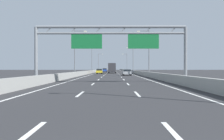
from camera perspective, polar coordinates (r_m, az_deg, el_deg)
The scene contains 56 objects.
ground_plane at distance 101.88m, azimuth 0.14°, elevation -0.47°, with size 260.00×260.00×0.00m, color #2D2D30.
lane_dash_left_0 at distance 5.99m, azimuth -20.88°, elevation -15.37°, with size 0.16×3.00×0.01m, color white.
lane_dash_left_1 at distance 14.61m, azimuth -7.95°, elevation -5.95°, with size 0.16×3.00×0.01m, color white.
lane_dash_left_2 at distance 23.52m, azimuth -4.79°, elevation -3.52°, with size 0.16×3.00×0.01m, color white.
lane_dash_left_3 at distance 32.48m, azimuth -3.38°, elevation -2.42°, with size 0.16×3.00×0.01m, color white.
lane_dash_left_4 at distance 41.46m, azimuth -2.58°, elevation -1.80°, with size 0.16×3.00×0.01m, color white.
lane_dash_left_5 at distance 50.44m, azimuth -2.07°, elevation -1.40°, with size 0.16×3.00×0.01m, color white.
lane_dash_left_6 at distance 59.43m, azimuth -1.71°, elevation -1.12°, with size 0.16×3.00×0.01m, color white.
lane_dash_left_7 at distance 68.42m, azimuth -1.44°, elevation -0.91°, with size 0.16×3.00×0.01m, color white.
lane_dash_left_8 at distance 77.42m, azimuth -1.24°, elevation -0.75°, with size 0.16×3.00×0.01m, color white.
lane_dash_left_9 at distance 86.41m, azimuth -1.08°, elevation -0.63°, with size 0.16×3.00×0.01m, color white.
lane_dash_left_10 at distance 95.41m, azimuth -0.95°, elevation -0.52°, with size 0.16×3.00×0.01m, color white.
lane_dash_left_11 at distance 104.41m, azimuth -0.84°, elevation -0.44°, with size 0.16×3.00×0.01m, color white.
lane_dash_left_12 at distance 113.40m, azimuth -0.75°, elevation -0.37°, with size 0.16×3.00×0.01m, color white.
lane_dash_left_13 at distance 122.40m, azimuth -0.67°, elevation -0.31°, with size 0.16×3.00×0.01m, color white.
lane_dash_left_14 at distance 131.40m, azimuth -0.60°, elevation -0.26°, with size 0.16×3.00×0.01m, color white.
lane_dash_left_15 at distance 140.40m, azimuth -0.55°, elevation -0.21°, with size 0.16×3.00×0.01m, color white.
lane_dash_left_16 at distance 149.39m, azimuth -0.49°, elevation -0.17°, with size 0.16×3.00×0.01m, color white.
lane_dash_left_17 at distance 158.39m, azimuth -0.45°, elevation -0.13°, with size 0.16×3.00×0.01m, color white.
lane_dash_right_0 at distance 5.81m, azimuth 16.00°, elevation -15.85°, with size 0.16×3.00×0.01m, color white.
lane_dash_right_1 at distance 14.54m, azimuth 6.31°, elevation -5.98°, with size 0.16×3.00×0.01m, color white.
lane_dash_right_2 at distance 23.48m, azimuth 4.01°, elevation -3.53°, with size 0.16×3.00×0.01m, color white.
lane_dash_right_3 at distance 32.45m, azimuth 2.98°, elevation -2.43°, with size 0.16×3.00×0.01m, color white.
lane_dash_right_4 at distance 41.43m, azimuth 2.40°, elevation -1.80°, with size 0.16×3.00×0.01m, color white.
lane_dash_right_5 at distance 50.42m, azimuth 2.03°, elevation -1.40°, with size 0.16×3.00×0.01m, color white.
lane_dash_right_6 at distance 59.41m, azimuth 1.77°, elevation -1.12°, with size 0.16×3.00×0.01m, color white.
lane_dash_right_7 at distance 68.41m, azimuth 1.57°, elevation -0.91°, with size 0.16×3.00×0.01m, color white.
lane_dash_right_8 at distance 77.40m, azimuth 1.43°, elevation -0.75°, with size 0.16×3.00×0.01m, color white.
lane_dash_right_9 at distance 86.40m, azimuth 1.31°, elevation -0.63°, with size 0.16×3.00×0.01m, color white.
lane_dash_right_10 at distance 95.40m, azimuth 1.22°, elevation -0.52°, with size 0.16×3.00×0.01m, color white.
lane_dash_right_11 at distance 104.40m, azimuth 1.14°, elevation -0.44°, with size 0.16×3.00×0.01m, color white.
lane_dash_right_12 at distance 113.39m, azimuth 1.07°, elevation -0.37°, with size 0.16×3.00×0.01m, color white.
lane_dash_right_13 at distance 122.39m, azimuth 1.01°, elevation -0.31°, with size 0.16×3.00×0.01m, color white.
lane_dash_right_14 at distance 131.39m, azimuth 0.97°, elevation -0.26°, with size 0.16×3.00×0.01m, color white.
lane_dash_right_15 at distance 140.39m, azimuth 0.92°, elevation -0.21°, with size 0.16×3.00×0.01m, color white.
lane_dash_right_16 at distance 149.39m, azimuth 0.89°, elevation -0.17°, with size 0.16×3.00×0.01m, color white.
lane_dash_right_17 at distance 158.39m, azimuth 0.85°, elevation -0.14°, with size 0.16×3.00×0.01m, color white.
edge_line_left at distance 90.06m, azimuth -3.22°, elevation -0.58°, with size 0.16×176.00×0.01m, color white.
edge_line_right at distance 90.02m, azimuth 3.47°, elevation -0.58°, with size 0.16×176.00×0.01m, color white.
barrier_left at distance 112.11m, azimuth -3.37°, elevation -0.14°, with size 0.45×220.00×0.95m.
barrier_right at distance 112.07m, azimuth 3.69°, elevation -0.14°, with size 0.45×220.00×0.95m.
sign_gantry at distance 25.42m, azimuth -0.10°, elevation 7.68°, with size 16.88×0.36×6.36m.
streetlamp_left_mid at distance 48.05m, azimuth -9.01°, elevation 4.94°, with size 2.58×0.28×9.50m.
streetlamp_right_mid at distance 47.97m, azimuth 8.95°, elevation 4.95°, with size 2.58×0.28×9.50m.
streetlamp_left_far at distance 85.68m, azimuth -4.89°, elevation 2.97°, with size 2.58×0.28×9.50m.
streetlamp_right_far at distance 85.63m, azimuth 5.12°, elevation 2.97°, with size 2.58×0.28×9.50m.
streetlamp_left_distant at distance 123.51m, azimuth -3.30°, elevation 2.20°, with size 2.58×0.28×9.50m.
streetlamp_right_distant at distance 123.48m, azimuth 3.64°, elevation 2.20°, with size 2.58×0.28×9.50m.
orange_car at distance 104.57m, azimuth 0.09°, elevation -0.04°, with size 1.71×4.68×1.38m.
yellow_car at distance 66.83m, azimuth -3.17°, elevation -0.31°, with size 1.70×4.59×1.44m.
white_car at distance 97.90m, azimuth 0.23°, elevation -0.06°, with size 1.74×4.49×1.52m.
silver_car at distance 51.80m, azimuth 3.72°, elevation -0.58°, with size 1.81×4.22×1.36m.
red_car at distance 113.05m, azimuth -1.72°, elevation -0.00°, with size 1.73×4.12×1.44m.
green_car at distance 114.58m, azimuth 0.21°, elevation -0.01°, with size 1.78×4.26×1.37m.
blue_car at distance 99.69m, azimuth -1.86°, elevation -0.03°, with size 1.88×4.65×1.58m.
box_truck at distance 75.00m, azimuth 0.00°, elevation 0.53°, with size 2.42×7.87×3.26m.
Camera 1 is at (0.29, -1.87, 1.64)m, focal length 36.65 mm.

